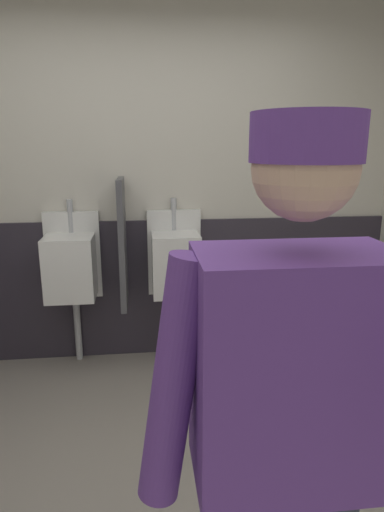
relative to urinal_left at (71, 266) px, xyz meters
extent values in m
cube|color=beige|center=(0.54, 0.22, 0.64)|extent=(4.34, 0.12, 2.83)
cube|color=#2D2833|center=(0.54, 0.14, -0.24)|extent=(3.74, 0.03, 1.07)
cube|color=white|center=(0.00, 0.13, 0.05)|extent=(0.40, 0.05, 0.65)
cube|color=white|center=(0.00, -0.04, 0.00)|extent=(0.34, 0.30, 0.45)
cylinder|color=#B7BABF|center=(0.00, 0.12, 0.34)|extent=(0.04, 0.04, 0.24)
cylinder|color=#B7BABF|center=(0.00, 0.09, -0.50)|extent=(0.05, 0.05, 0.55)
cube|color=white|center=(0.75, 0.13, 0.05)|extent=(0.40, 0.05, 0.65)
cube|color=white|center=(0.75, -0.04, 0.00)|extent=(0.34, 0.30, 0.45)
cylinder|color=#B7BABF|center=(0.75, 0.12, 0.34)|extent=(0.04, 0.04, 0.24)
cylinder|color=#B7BABF|center=(0.75, 0.09, -0.50)|extent=(0.05, 0.05, 0.55)
cube|color=#4C4C51|center=(0.38, -0.07, 0.17)|extent=(0.04, 0.40, 0.90)
cube|color=#60388C|center=(0.83, -2.24, 0.37)|extent=(0.42, 0.24, 0.52)
cylinder|color=#60388C|center=(0.58, -2.24, 0.36)|extent=(0.17, 0.09, 0.56)
sphere|color=#D8AD8C|center=(0.83, -2.24, 0.79)|extent=(0.20, 0.20, 0.20)
cylinder|color=#60388C|center=(0.83, -2.24, 0.85)|extent=(0.21, 0.21, 0.09)
camera|label=1|loc=(0.52, -3.05, 0.84)|focal=30.19mm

